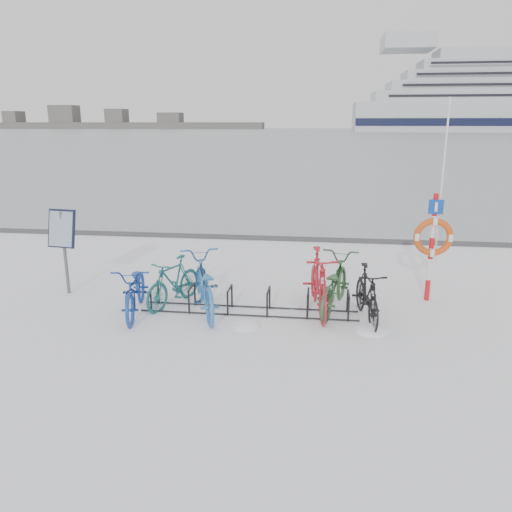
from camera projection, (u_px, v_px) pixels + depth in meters
ground at (249, 312)px, 9.25m from camera, size 900.00×900.00×0.00m
ice_sheet at (319, 134)px, 157.69m from camera, size 400.00×298.00×0.02m
quay_edge at (277, 238)px, 14.88m from camera, size 400.00×0.25×0.10m
bike_rack at (249, 303)px, 9.20m from camera, size 4.00×0.48×0.46m
info_board at (62, 234)px, 9.93m from camera, size 0.61×0.31×1.74m
lifebuoy_station at (433, 237)px, 9.48m from camera, size 0.74×0.22×3.84m
shoreline at (96, 124)px, 272.78m from camera, size 180.00×12.00×9.50m
bike_0 at (136, 287)px, 9.10m from camera, size 1.02×1.96×0.98m
bike_1 at (173, 280)px, 9.53m from camera, size 1.00×1.65×0.96m
bike_2 at (204, 283)px, 9.17m from camera, size 1.42×2.22×1.10m
bike_3 at (319, 280)px, 9.14m from camera, size 0.83×2.04×1.19m
bike_4 at (334, 282)px, 9.27m from camera, size 1.13×2.12×1.06m
bike_5 at (367, 293)px, 8.78m from camera, size 0.70×1.71×1.00m
snow_drifts at (297, 318)px, 8.98m from camera, size 3.65×1.99×0.19m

